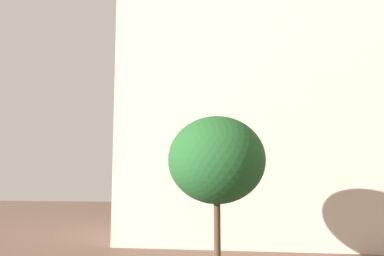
# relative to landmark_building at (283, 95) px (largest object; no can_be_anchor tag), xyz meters

# --- Properties ---
(landmark_building) EXTENTS (22.31, 13.74, 33.10)m
(landmark_building) POSITION_rel_landmark_building_xyz_m (0.00, 0.00, 0.00)
(landmark_building) COLOR beige
(landmark_building) RESTS_ON ground_plane
(tree_curb_far) EXTENTS (4.00, 4.00, 6.60)m
(tree_curb_far) POSITION_rel_landmark_building_xyz_m (-3.73, -13.44, -5.42)
(tree_curb_far) COLOR #4C3823
(tree_curb_far) RESTS_ON ground_plane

